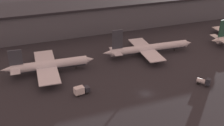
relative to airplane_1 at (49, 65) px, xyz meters
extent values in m
plane|color=#26262B|center=(30.74, -28.91, -3.35)|extent=(600.00, 600.00, 0.00)
cube|color=#4C515B|center=(30.74, 47.83, 3.85)|extent=(192.58, 26.78, 14.40)
cube|color=black|center=(30.74, 47.83, 11.65)|extent=(192.58, 28.78, 1.20)
cylinder|color=silver|center=(0.49, -0.03, 0.21)|extent=(31.26, 5.36, 3.75)
cylinder|color=#333842|center=(0.49, -0.03, -0.44)|extent=(29.68, 4.72, 3.19)
cone|color=silver|center=(17.15, -0.89, 0.21)|extent=(4.68, 3.79, 3.56)
cone|color=silver|center=(-16.36, 0.85, 0.49)|extent=(5.78, 3.48, 3.19)
cube|color=#333842|center=(-12.56, 0.65, 5.32)|extent=(5.26, 0.67, 6.46)
cube|color=silver|center=(-13.18, 0.69, 0.78)|extent=(4.33, 11.52, 0.24)
cube|color=silver|center=(-1.06, 0.06, -0.26)|extent=(9.88, 31.88, 0.36)
cylinder|color=gray|center=(0.33, 8.81, -1.54)|extent=(4.23, 2.27, 2.06)
cylinder|color=gray|center=(-0.59, -8.80, -1.54)|extent=(4.23, 2.27, 2.06)
cylinder|color=black|center=(11.36, -0.59, -2.50)|extent=(0.50, 0.50, 1.69)
cylinder|color=black|center=(-0.99, 1.55, -2.50)|extent=(0.50, 0.50, 1.69)
cylinder|color=black|center=(-1.14, -1.44, -2.50)|extent=(0.50, 0.50, 1.69)
cylinder|color=silver|center=(47.78, 1.67, -0.05)|extent=(38.67, 5.48, 3.48)
cylinder|color=#333842|center=(47.78, 1.67, -0.65)|extent=(36.72, 4.85, 2.95)
cone|color=silver|center=(68.06, 0.61, -0.05)|extent=(4.34, 3.51, 3.30)
cone|color=silver|center=(27.32, 2.74, 0.21)|extent=(5.36, 3.22, 2.95)
cube|color=#333842|center=(31.61, 2.51, 6.19)|extent=(4.88, 0.65, 8.99)
cube|color=silver|center=(30.84, 2.55, 0.47)|extent=(3.99, 10.09, 0.24)
cube|color=silver|center=(45.85, 1.77, -0.48)|extent=(9.07, 27.93, 0.36)
cylinder|color=gray|center=(47.41, 9.42, -1.69)|extent=(3.92, 2.11, 1.91)
cylinder|color=gray|center=(46.61, -6.00, -1.69)|extent=(3.92, 2.11, 1.91)
cylinder|color=black|center=(61.25, 0.97, -2.57)|extent=(0.50, 0.50, 1.56)
cylinder|color=black|center=(45.93, 3.16, -2.57)|extent=(0.50, 0.50, 1.56)
cylinder|color=black|center=(45.78, 0.38, -2.57)|extent=(0.50, 0.50, 1.56)
cone|color=white|center=(83.09, -1.43, 0.10)|extent=(5.19, 3.12, 2.86)
cube|color=#1E4738|center=(86.73, -1.62, 5.99)|extent=(4.73, 0.64, 8.90)
cube|color=white|center=(86.11, -1.59, 0.36)|extent=(4.07, 13.75, 0.24)
cube|color=#282D38|center=(55.39, -32.50, -1.31)|extent=(2.47, 2.37, 2.63)
cylinder|color=#B7B7BC|center=(53.76, -30.37, -1.72)|extent=(3.38, 3.63, 1.81)
cylinder|color=black|center=(55.86, -31.88, -2.90)|extent=(0.95, 1.02, 0.90)
cylinder|color=black|center=(54.67, -32.79, -2.90)|extent=(0.95, 1.02, 0.90)
cylinder|color=black|center=(53.86, -29.26, -2.90)|extent=(0.95, 1.02, 0.90)
cylinder|color=black|center=(52.66, -30.18, -2.90)|extent=(0.95, 1.02, 0.90)
cube|color=#282D38|center=(10.52, -20.78, -1.65)|extent=(2.06, 2.58, 1.95)
cube|color=silver|center=(7.48, -21.28, -1.33)|extent=(3.86, 2.87, 2.60)
cylinder|color=black|center=(10.21, -19.94, -2.90)|extent=(0.98, 0.72, 0.90)
cylinder|color=black|center=(10.49, -21.67, -2.90)|extent=(0.98, 0.72, 0.90)
cylinder|color=black|center=(6.61, -20.53, -2.90)|extent=(0.98, 0.72, 0.90)
cylinder|color=black|center=(6.90, -22.26, -2.90)|extent=(0.98, 0.72, 0.90)
cylinder|color=slate|center=(91.69, 36.94, 6.56)|extent=(0.70, 0.70, 19.82)
camera|label=1|loc=(-11.21, -106.55, 53.40)|focal=45.00mm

